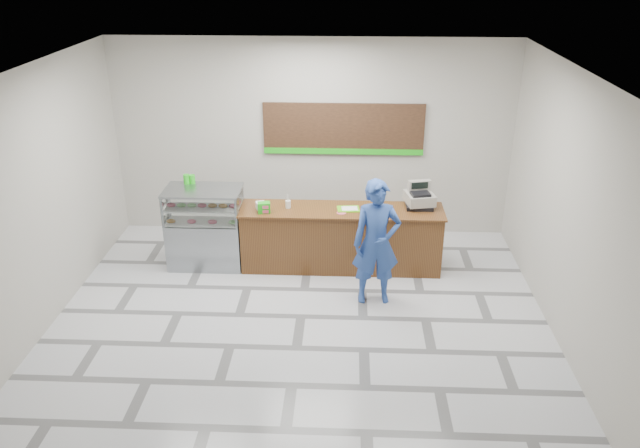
{
  "coord_description": "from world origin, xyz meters",
  "views": [
    {
      "loc": [
        0.62,
        -7.59,
        4.92
      ],
      "look_at": [
        0.23,
        0.9,
        1.06
      ],
      "focal_mm": 35.0,
      "sensor_mm": 36.0,
      "label": 1
    }
  ],
  "objects_px": {
    "sales_counter": "(341,238)",
    "cash_register": "(419,198)",
    "display_case": "(205,227)",
    "serving_tray": "(348,209)",
    "customer": "(376,243)"
  },
  "relations": [
    {
      "from": "cash_register",
      "to": "customer",
      "type": "xyz_separation_m",
      "value": [
        -0.72,
        -1.2,
        -0.23
      ]
    },
    {
      "from": "display_case",
      "to": "cash_register",
      "type": "bearing_deg",
      "value": 2.84
    },
    {
      "from": "display_case",
      "to": "serving_tray",
      "type": "xyz_separation_m",
      "value": [
        2.33,
        -0.01,
        0.36
      ]
    },
    {
      "from": "display_case",
      "to": "sales_counter",
      "type": "bearing_deg",
      "value": 0.0
    },
    {
      "from": "cash_register",
      "to": "customer",
      "type": "bearing_deg",
      "value": -133.02
    },
    {
      "from": "customer",
      "to": "display_case",
      "type": "bearing_deg",
      "value": 153.8
    },
    {
      "from": "sales_counter",
      "to": "customer",
      "type": "distance_m",
      "value": 1.23
    },
    {
      "from": "customer",
      "to": "cash_register",
      "type": "bearing_deg",
      "value": 53.22
    },
    {
      "from": "sales_counter",
      "to": "cash_register",
      "type": "distance_m",
      "value": 1.42
    },
    {
      "from": "display_case",
      "to": "customer",
      "type": "bearing_deg",
      "value": -20.53
    },
    {
      "from": "display_case",
      "to": "cash_register",
      "type": "distance_m",
      "value": 3.5
    },
    {
      "from": "sales_counter",
      "to": "cash_register",
      "type": "xyz_separation_m",
      "value": [
        1.24,
        0.17,
        0.66
      ]
    },
    {
      "from": "cash_register",
      "to": "sales_counter",
      "type": "bearing_deg",
      "value": 175.97
    },
    {
      "from": "display_case",
      "to": "cash_register",
      "type": "height_order",
      "value": "cash_register"
    },
    {
      "from": "sales_counter",
      "to": "customer",
      "type": "relative_size",
      "value": 1.71
    }
  ]
}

